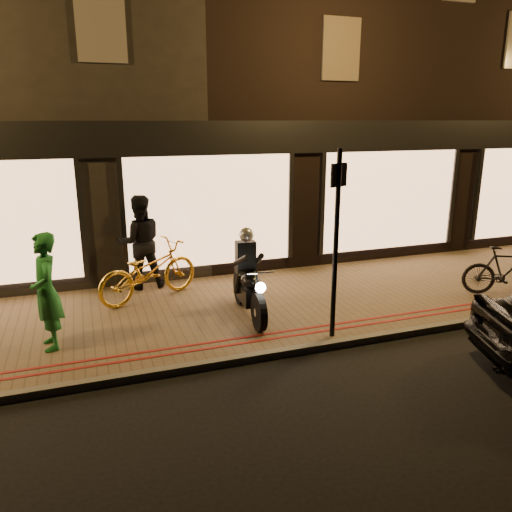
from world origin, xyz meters
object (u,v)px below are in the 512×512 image
Objects in this scene: sign_post at (336,235)px; person_green at (46,292)px; motorcycle at (248,283)px; bicycle_gold at (149,271)px.

sign_post is 4.48m from person_green.
sign_post is at bearing -48.43° from motorcycle.
bicycle_gold is (-1.55, 1.46, -0.05)m from motorcycle.
motorcycle is 1.08× the size of person_green.
sign_post is at bearing 65.67° from person_green.
person_green reaches higher than motorcycle.
bicycle_gold is 1.19× the size of person_green.
sign_post is at bearing -162.01° from bicycle_gold.
person_green is at bearing 109.25° from bicycle_gold.
motorcycle is at bearing 127.88° from sign_post.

